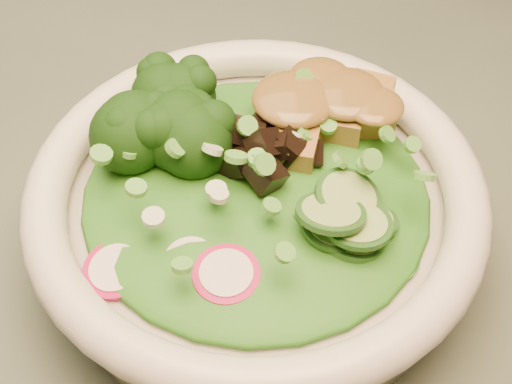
{
  "coord_description": "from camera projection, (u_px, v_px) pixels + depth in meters",
  "views": [
    {
      "loc": [
        0.18,
        -0.36,
        1.18
      ],
      "look_at": [
        0.16,
        -0.04,
        0.82
      ],
      "focal_mm": 50.0,
      "sensor_mm": 36.0,
      "label": 1
    }
  ],
  "objects": [
    {
      "name": "salad_bowl",
      "position": [
        256.0,
        213.0,
        0.49
      ],
      "size": [
        0.31,
        0.31,
        0.08
      ],
      "rotation": [
        0.0,
        0.0,
        -0.14
      ],
      "color": "silver",
      "rests_on": "dining_table"
    },
    {
      "name": "mushroom_heap",
      "position": [
        268.0,
        161.0,
        0.47
      ],
      "size": [
        0.09,
        0.09,
        0.05
      ],
      "primitive_type": null,
      "rotation": [
        0.0,
        0.0,
        -0.14
      ],
      "color": "black",
      "rests_on": "salad_bowl"
    },
    {
      "name": "lettuce_bed",
      "position": [
        256.0,
        191.0,
        0.48
      ],
      "size": [
        0.23,
        0.23,
        0.03
      ],
      "primitive_type": "ellipsoid",
      "color": "#1C5812",
      "rests_on": "salad_bowl"
    },
    {
      "name": "dining_table",
      "position": [
        80.0,
        282.0,
        0.65
      ],
      "size": [
        1.2,
        0.8,
        0.75
      ],
      "color": "black",
      "rests_on": "ground"
    },
    {
      "name": "broccoli_florets",
      "position": [
        168.0,
        130.0,
        0.49
      ],
      "size": [
        0.1,
        0.09,
        0.05
      ],
      "primitive_type": null,
      "rotation": [
        0.0,
        0.0,
        -0.14
      ],
      "color": "black",
      "rests_on": "salad_bowl"
    },
    {
      "name": "tofu_cubes",
      "position": [
        316.0,
        115.0,
        0.5
      ],
      "size": [
        0.11,
        0.08,
        0.04
      ],
      "primitive_type": null,
      "rotation": [
        0.0,
        0.0,
        -0.14
      ],
      "color": "brown",
      "rests_on": "salad_bowl"
    },
    {
      "name": "cucumber_slices",
      "position": [
        355.0,
        229.0,
        0.44
      ],
      "size": [
        0.09,
        0.09,
        0.04
      ],
      "primitive_type": null,
      "rotation": [
        0.0,
        0.0,
        -0.14
      ],
      "color": "#8DB866",
      "rests_on": "salad_bowl"
    },
    {
      "name": "radish_slices",
      "position": [
        189.0,
        265.0,
        0.43
      ],
      "size": [
        0.13,
        0.06,
        0.02
      ],
      "primitive_type": null,
      "rotation": [
        0.0,
        0.0,
        -0.14
      ],
      "color": "#AA0D45",
      "rests_on": "salad_bowl"
    },
    {
      "name": "scallion_garnish",
      "position": [
        256.0,
        162.0,
        0.46
      ],
      "size": [
        0.22,
        0.22,
        0.03
      ],
      "primitive_type": null,
      "color": "#54A439",
      "rests_on": "salad_bowl"
    },
    {
      "name": "peanut_sauce",
      "position": [
        317.0,
        99.0,
        0.49
      ],
      "size": [
        0.08,
        0.06,
        0.02
      ],
      "primitive_type": "ellipsoid",
      "color": "brown",
      "rests_on": "tofu_cubes"
    }
  ]
}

